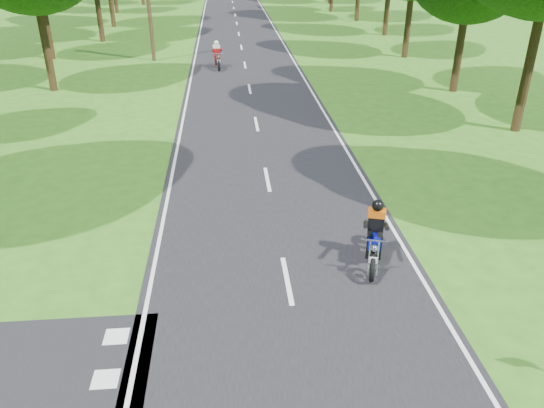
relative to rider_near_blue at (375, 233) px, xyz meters
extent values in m
plane|color=#2D5D15|center=(-2.28, -2.64, -0.85)|extent=(160.00, 160.00, 0.00)
cube|color=black|center=(-2.28, 47.36, -0.84)|extent=(7.00, 140.00, 0.02)
cube|color=silver|center=(-2.28, -0.64, -0.83)|extent=(0.12, 2.00, 0.01)
cube|color=silver|center=(-2.28, 5.36, -0.83)|extent=(0.12, 2.00, 0.01)
cube|color=silver|center=(-2.28, 11.36, -0.83)|extent=(0.12, 2.00, 0.01)
cube|color=silver|center=(-2.28, 17.36, -0.83)|extent=(0.12, 2.00, 0.01)
cube|color=silver|center=(-2.28, 23.36, -0.83)|extent=(0.12, 2.00, 0.01)
cube|color=silver|center=(-2.28, 29.36, -0.83)|extent=(0.12, 2.00, 0.01)
cube|color=silver|center=(-2.28, 35.36, -0.83)|extent=(0.12, 2.00, 0.01)
cube|color=silver|center=(-2.28, 41.36, -0.83)|extent=(0.12, 2.00, 0.01)
cube|color=silver|center=(-2.28, 47.36, -0.83)|extent=(0.12, 2.00, 0.01)
cube|color=silver|center=(-2.28, 53.36, -0.83)|extent=(0.12, 2.00, 0.01)
cube|color=silver|center=(-2.28, 59.36, -0.83)|extent=(0.12, 2.00, 0.01)
cube|color=silver|center=(-5.58, 47.36, -0.83)|extent=(0.10, 140.00, 0.01)
cube|color=silver|center=(1.02, 47.36, -0.83)|extent=(0.10, 140.00, 0.01)
cube|color=silver|center=(-6.08, -3.54, -0.83)|extent=(0.50, 0.50, 0.01)
cube|color=silver|center=(-6.08, -2.34, -0.83)|extent=(0.50, 0.50, 0.01)
cylinder|color=black|center=(-12.86, 18.12, 1.11)|extent=(0.40, 0.40, 3.91)
cylinder|color=black|center=(-15.22, 26.54, 1.04)|extent=(0.40, 0.40, 3.79)
cylinder|color=black|center=(-13.11, 32.96, 1.31)|extent=(0.40, 0.40, 4.32)
cylinder|color=black|center=(-13.54, 40.46, 1.35)|extent=(0.40, 0.40, 4.40)
cylinder|color=black|center=(8.78, 9.56, 1.43)|extent=(0.40, 0.40, 4.56)
cylinder|color=black|center=(8.64, 16.05, 0.90)|extent=(0.40, 0.40, 3.49)
cylinder|color=black|center=(8.78, 24.94, 0.99)|extent=(0.40, 0.40, 3.69)
cylinder|color=black|center=(9.89, 33.78, 1.02)|extent=(0.40, 0.40, 3.74)
camera|label=1|loc=(-3.60, -11.22, 6.68)|focal=35.00mm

